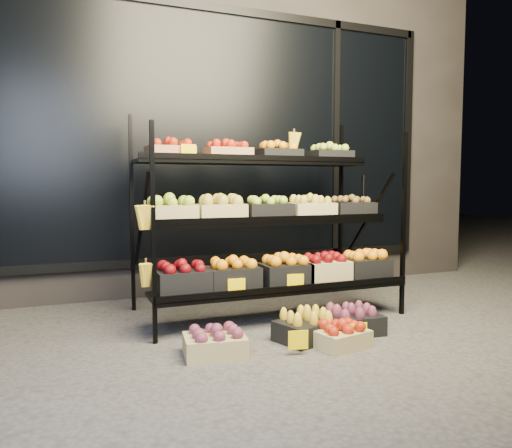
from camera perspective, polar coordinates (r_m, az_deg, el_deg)
name	(u,v)px	position (r m, az deg, el deg)	size (l,w,h in m)	color
ground	(302,334)	(3.71, 5.26, -12.38)	(24.00, 24.00, 0.00)	#514F4C
building	(201,127)	(6.00, -6.26, 10.95)	(6.00, 2.08, 3.50)	#2D2826
display_rack	(268,220)	(4.09, 1.35, 0.47)	(2.18, 1.02, 1.66)	black
tag_floor_a	(298,346)	(3.25, 4.84, -13.74)	(0.13, 0.01, 0.12)	#FFD300
tag_floor_b	(358,338)	(3.46, 11.61, -12.64)	(0.13, 0.01, 0.12)	#FFD300
floor_crate_left	(215,342)	(3.23, -4.73, -13.25)	(0.42, 0.33, 0.20)	tan
floor_crate_midleft	(307,326)	(3.54, 5.84, -11.57)	(0.48, 0.41, 0.20)	black
floor_crate_midright	(342,335)	(3.43, 9.77, -12.39)	(0.38, 0.31, 0.18)	tan
floor_crate_right	(352,320)	(3.74, 10.88, -10.74)	(0.43, 0.33, 0.20)	black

